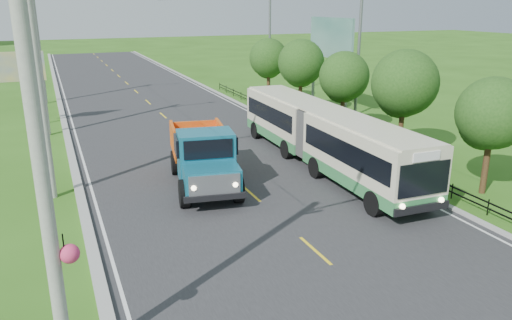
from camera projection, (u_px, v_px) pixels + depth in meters
ground at (315, 251)px, 17.43m from camera, size 240.00×240.00×0.00m
road at (176, 127)px, 35.04m from camera, size 14.00×120.00×0.02m
curb_left at (67, 136)px, 32.37m from camera, size 0.40×120.00×0.15m
curb_right at (269, 118)px, 37.66m from camera, size 0.30×120.00×0.10m
edge_line_left at (76, 136)px, 32.58m from camera, size 0.12×120.00×0.00m
edge_line_right at (262, 119)px, 37.48m from camera, size 0.12×120.00×0.00m
centre_dash at (315, 250)px, 17.43m from camera, size 0.12×2.20×0.00m
railing_right at (318, 131)px, 32.61m from camera, size 0.04×40.00×0.60m
pole_nearest at (44, 172)px, 10.28m from camera, size 3.51×0.44×10.00m
pole_near at (40, 83)px, 20.79m from camera, size 3.51×0.32×10.00m
pole_mid at (39, 57)px, 31.35m from camera, size 3.51×0.32×10.00m
pole_far at (39, 43)px, 41.92m from camera, size 3.51×0.32×10.00m
tree_second at (491, 117)px, 21.90m from camera, size 3.18×3.26×5.30m
tree_third at (404, 86)px, 27.04m from camera, size 3.60×3.62×6.00m
tree_fourth at (344, 79)px, 32.44m from camera, size 3.24×3.31×5.40m
tree_fifth at (301, 65)px, 37.64m from camera, size 3.48×3.52×5.80m
tree_back at (268, 60)px, 42.98m from camera, size 3.30×3.36×5.50m
streetlight_mid at (356, 58)px, 32.21m from camera, size 3.02×0.20×9.07m
streetlight_far at (268, 43)px, 44.54m from camera, size 3.02×0.20×9.07m
planter_near at (404, 165)px, 25.80m from camera, size 0.64×0.64×0.67m
planter_mid at (326, 131)px, 32.84m from camera, size 0.64×0.64×0.67m
planter_far at (275, 108)px, 39.88m from camera, size 0.64×0.64×0.67m
billboard_left at (22, 71)px, 33.91m from camera, size 3.00×0.20×5.20m
billboard_right at (331, 44)px, 37.97m from camera, size 0.24×6.00×7.30m
bus at (323, 133)px, 25.95m from camera, size 2.97×15.92×3.06m
dump_truck at (203, 153)px, 23.19m from camera, size 3.64×7.17×2.88m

